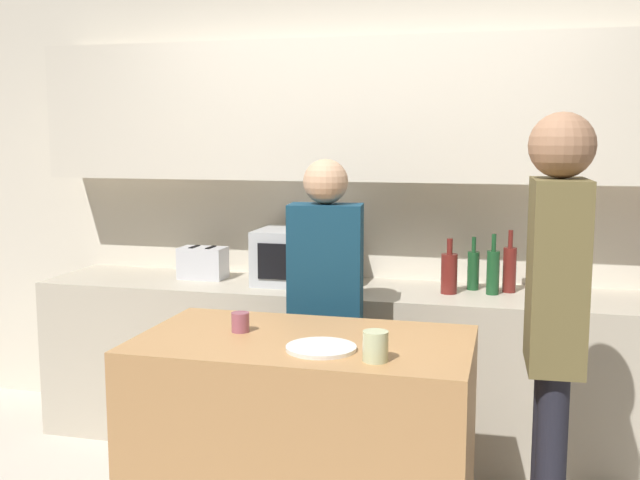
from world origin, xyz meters
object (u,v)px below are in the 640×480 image
at_px(cup_0, 240,322).
at_px(person_center, 326,298).
at_px(bottle_2, 493,271).
at_px(bottle_3, 510,268).
at_px(toaster, 203,263).
at_px(bottle_1, 473,270).
at_px(cup_1, 376,346).
at_px(plate_on_island, 321,348).
at_px(microwave, 305,257).
at_px(bottle_0, 449,272).
at_px(person_left, 555,310).

bearing_deg(cup_0, person_center, 71.53).
xyz_separation_m(bottle_2, bottle_3, (0.08, 0.08, 0.01)).
bearing_deg(person_center, toaster, -40.11).
relative_size(bottle_1, person_center, 0.18).
bearing_deg(cup_1, plate_on_island, 158.79).
bearing_deg(microwave, plate_on_island, -72.03).
bearing_deg(cup_0, plate_on_island, -24.36).
xyz_separation_m(cup_0, cup_1, (0.59, -0.25, 0.01)).
relative_size(microwave, bottle_2, 1.66).
bearing_deg(cup_1, cup_0, 156.77).
bearing_deg(bottle_0, cup_0, -123.42).
relative_size(microwave, cup_0, 6.63).
bearing_deg(microwave, bottle_2, -1.93).
relative_size(microwave, bottle_3, 1.59).
bearing_deg(plate_on_island, person_left, 12.71).
height_order(toaster, person_center, person_center).
xyz_separation_m(bottle_0, plate_on_island, (-0.36, -1.28, -0.07)).
relative_size(microwave, toaster, 2.00).
bearing_deg(cup_0, bottle_1, 55.64).
xyz_separation_m(microwave, person_left, (1.26, -1.16, 0.04)).
distance_m(microwave, plate_on_island, 1.42).
height_order(bottle_0, bottle_2, bottle_2).
distance_m(bottle_3, cup_1, 1.54).
height_order(microwave, person_left, person_left).
bearing_deg(cup_1, bottle_1, 80.28).
relative_size(bottle_2, person_left, 0.18).
relative_size(plate_on_island, cup_0, 3.32).
bearing_deg(bottle_2, bottle_1, 136.92).
distance_m(bottle_1, bottle_2, 0.14).
distance_m(cup_0, person_center, 0.63).
bearing_deg(person_left, cup_0, 88.00).
bearing_deg(cup_1, person_left, 24.00).
distance_m(microwave, bottle_2, 1.02).
height_order(microwave, plate_on_island, microwave).
xyz_separation_m(microwave, toaster, (-0.61, 0.00, -0.06)).
height_order(cup_1, person_center, person_center).
height_order(toaster, bottle_3, bottle_3).
bearing_deg(bottle_0, microwave, 175.14).
bearing_deg(cup_1, bottle_3, 73.32).
height_order(toaster, bottle_0, bottle_0).
bearing_deg(cup_1, person_center, 114.60).
distance_m(bottle_0, cup_0, 1.33).
relative_size(bottle_1, plate_on_island, 1.09).
bearing_deg(plate_on_island, toaster, 127.68).
height_order(toaster, bottle_2, bottle_2).
height_order(plate_on_island, cup_0, cup_0).
relative_size(bottle_3, person_left, 0.18).
bearing_deg(person_left, microwave, 44.53).
distance_m(cup_0, cup_1, 0.64).
bearing_deg(person_left, cup_1, 111.29).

